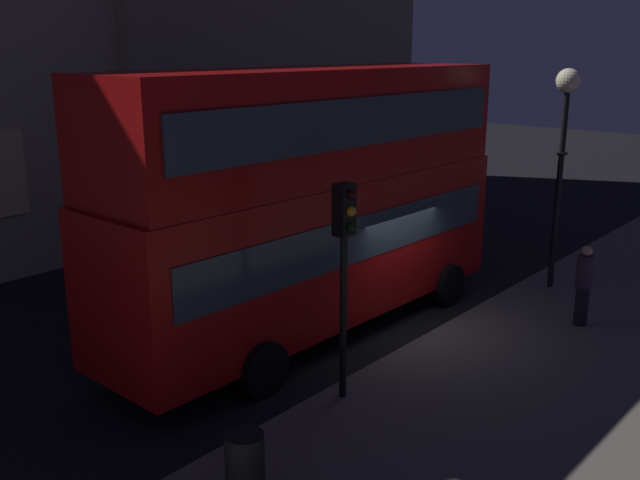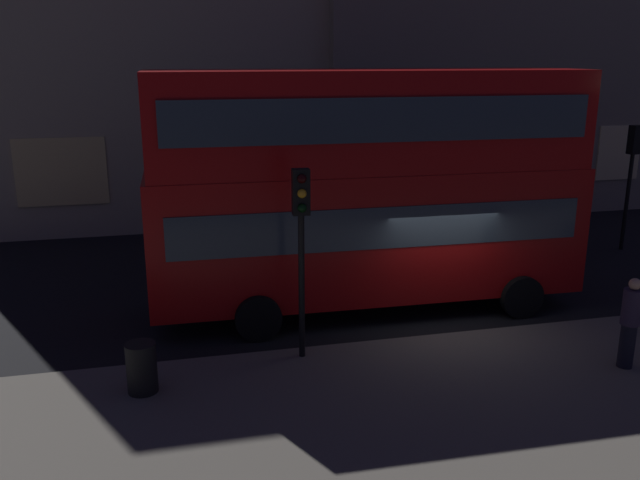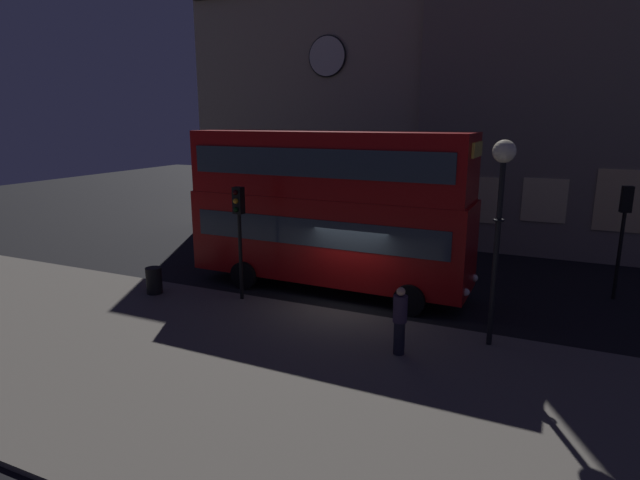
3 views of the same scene
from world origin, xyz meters
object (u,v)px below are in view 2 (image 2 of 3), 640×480
object	(u,v)px
double_decker_bus	(368,181)
pedestrian	(630,322)
litter_bin	(142,368)
traffic_light_far_side	(631,161)
traffic_light_near_kerb	(301,224)

from	to	relation	value
double_decker_bus	pedestrian	xyz separation A→B (m)	(3.82, -4.27, -2.05)
litter_bin	traffic_light_far_side	bearing A→B (deg)	23.50
traffic_light_far_side	litter_bin	bearing A→B (deg)	13.79
traffic_light_near_kerb	traffic_light_far_side	size ratio (longest dim) A/B	0.97
pedestrian	double_decker_bus	bearing A→B (deg)	-129.84
double_decker_bus	traffic_light_far_side	size ratio (longest dim) A/B	2.62
traffic_light_near_kerb	litter_bin	xyz separation A→B (m)	(-3.01, -0.74, -2.22)
traffic_light_far_side	litter_bin	world-z (taller)	traffic_light_far_side
traffic_light_near_kerb	traffic_light_far_side	xyz separation A→B (m)	(11.23, 5.45, -0.04)
double_decker_bus	litter_bin	xyz separation A→B (m)	(-5.05, -3.17, -2.51)
double_decker_bus	pedestrian	size ratio (longest dim) A/B	5.66
traffic_light_far_side	traffic_light_near_kerb	bearing A→B (deg)	16.18
traffic_light_far_side	pedestrian	bearing A→B (deg)	43.88
traffic_light_far_side	litter_bin	xyz separation A→B (m)	(-14.24, -6.19, -2.18)
traffic_light_near_kerb	pedestrian	distance (m)	6.39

